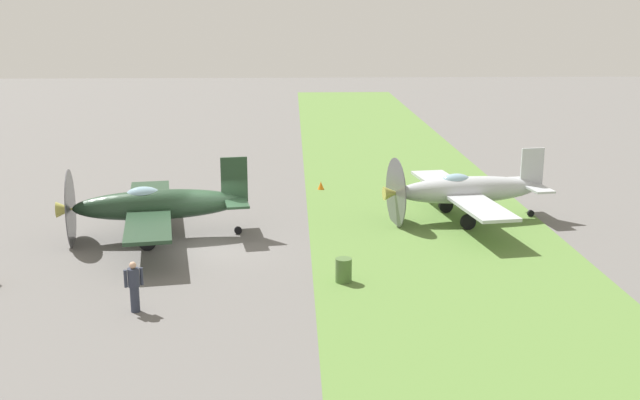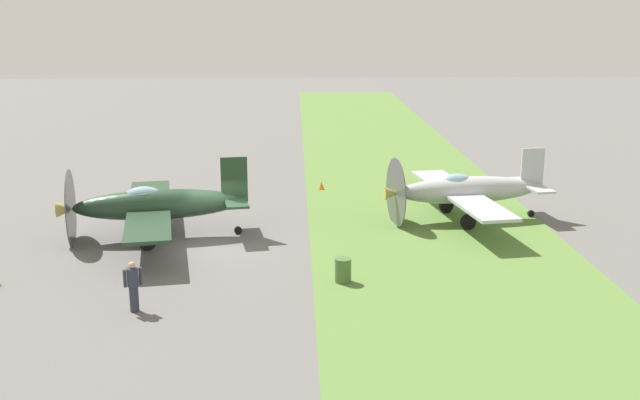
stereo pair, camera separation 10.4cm
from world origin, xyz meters
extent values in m
plane|color=#605E5B|center=(0.00, 0.00, 0.00)|extent=(160.00, 160.00, 0.00)
cube|color=#567A38|center=(0.00, -9.30, 0.00)|extent=(120.00, 11.00, 0.01)
ellipsoid|color=#233D28|center=(1.01, 2.69, 1.53)|extent=(2.49, 7.29, 1.31)
cube|color=#233D28|center=(0.94, 3.10, 1.37)|extent=(10.28, 3.46, 0.15)
cube|color=#233D28|center=(1.56, -0.54, 2.48)|extent=(0.30, 1.16, 2.00)
cube|color=#233D28|center=(1.56, -0.54, 1.63)|extent=(3.49, 1.50, 0.11)
cone|color=#B7B24C|center=(0.37, 6.48, 1.53)|extent=(0.79, 0.84, 0.67)
cylinder|color=#4C4C51|center=(0.40, 6.27, 1.53)|extent=(3.33, 0.61, 3.37)
ellipsoid|color=#8CB2C6|center=(0.91, 3.31, 1.99)|extent=(0.97, 1.58, 0.74)
cylinder|color=black|center=(-0.58, 2.95, 0.36)|extent=(0.35, 0.75, 0.72)
cylinder|color=black|center=(-0.58, 2.95, 0.86)|extent=(0.13, 0.13, 1.01)
cylinder|color=black|center=(2.43, 3.46, 0.36)|extent=(0.35, 0.75, 0.72)
cylinder|color=black|center=(2.43, 3.46, 0.86)|extent=(0.13, 0.13, 1.01)
cylinder|color=black|center=(1.57, -0.64, 0.17)|extent=(0.18, 0.35, 0.34)
ellipsoid|color=#B2B7BC|center=(3.45, -11.31, 1.48)|extent=(2.24, 7.03, 1.26)
cube|color=#B2B7BC|center=(3.39, -10.90, 1.32)|extent=(9.92, 3.12, 0.14)
cube|color=#B2B7BC|center=(3.90, -14.43, 2.39)|extent=(0.26, 1.12, 1.93)
cube|color=#B2B7BC|center=(3.90, -14.43, 1.58)|extent=(3.35, 1.37, 0.10)
cone|color=#B7B24C|center=(2.92, -7.63, 1.48)|extent=(0.75, 0.80, 0.65)
cylinder|color=#4C4C51|center=(2.95, -7.83, 1.48)|extent=(3.23, 0.51, 3.26)
ellipsoid|color=#8CB2C6|center=(3.36, -10.70, 1.92)|extent=(0.91, 1.51, 0.71)
cylinder|color=black|center=(1.92, -11.01, 0.35)|extent=(0.32, 0.72, 0.69)
cylinder|color=black|center=(1.92, -11.01, 0.83)|extent=(0.12, 0.12, 0.98)
cylinder|color=black|center=(4.84, -10.59, 0.35)|extent=(0.32, 0.72, 0.69)
cylinder|color=black|center=(4.84, -10.59, 0.83)|extent=(0.12, 0.12, 0.98)
cylinder|color=black|center=(3.92, -14.53, 0.16)|extent=(0.17, 0.34, 0.33)
cylinder|color=#2D3342|center=(-7.12, 2.14, 0.44)|extent=(0.30, 0.30, 0.88)
cylinder|color=#2D3342|center=(-7.12, 2.14, 1.19)|extent=(0.38, 0.38, 0.62)
sphere|color=tan|center=(-7.12, 2.14, 1.61)|extent=(0.23, 0.23, 0.23)
cylinder|color=#2D3342|center=(-7.01, 1.91, 1.19)|extent=(0.11, 0.11, 0.59)
cylinder|color=#2D3342|center=(-7.23, 2.38, 1.19)|extent=(0.11, 0.11, 0.59)
cylinder|color=#476633|center=(-4.61, -4.91, 0.45)|extent=(0.60, 0.60, 0.90)
cone|color=orange|center=(9.94, -4.65, 0.22)|extent=(0.36, 0.36, 0.44)
camera|label=1|loc=(-30.35, -3.08, 9.68)|focal=41.99mm
camera|label=2|loc=(-30.35, -3.18, 9.68)|focal=41.99mm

